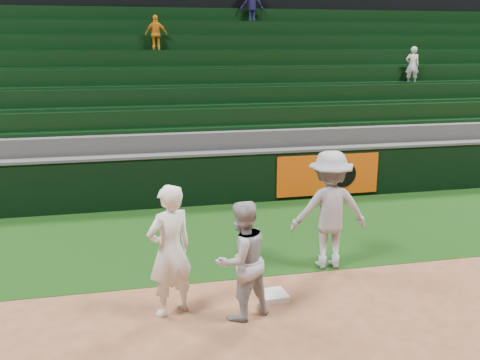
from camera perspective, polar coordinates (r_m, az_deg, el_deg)
The scene contains 8 objects.
ground at distance 8.06m, azimuth 2.20°, elevation -13.10°, with size 70.00×70.00×0.00m, color brown.
foul_grass at distance 10.75m, azimuth -1.84°, elevation -5.86°, with size 36.00×4.20×0.01m, color black.
first_base at distance 8.22m, azimuth 3.60°, elevation -12.20°, with size 0.38×0.38×0.09m, color white.
first_baseman at distance 7.49m, azimuth -7.49°, elevation -7.48°, with size 0.69×0.45×1.89m, color white.
baserunner at distance 7.39m, azimuth 0.19°, elevation -8.55°, with size 0.82×0.64×1.68m, color #AAACB5.
base_coach at distance 9.08m, azimuth 9.52°, elevation -3.16°, with size 1.30×0.75×2.01m, color #9EA1AB.
field_wall at distance 12.64m, azimuth -3.59°, elevation 0.21°, with size 36.00×0.45×1.25m.
stadium_seating at distance 16.12m, azimuth -5.84°, elevation 7.10°, with size 36.00×5.95×5.59m.
Camera 1 is at (-1.83, -6.92, 3.71)m, focal length 40.00 mm.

